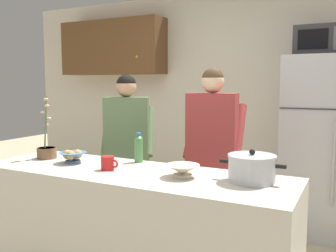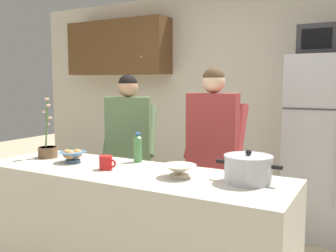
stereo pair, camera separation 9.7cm
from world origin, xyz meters
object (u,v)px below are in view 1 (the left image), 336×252
at_px(person_near_pot, 127,140).
at_px(bottle_near_edge, 139,148).
at_px(potted_orchid, 47,150).
at_px(person_by_sink, 212,141).
at_px(cooking_pot, 252,168).
at_px(empty_bowl, 183,170).
at_px(refrigerator, 317,146).
at_px(bread_bowl, 72,156).
at_px(microwave, 321,41).
at_px(coffee_mug, 108,163).

height_order(person_near_pot, bottle_near_edge, person_near_pot).
bearing_deg(bottle_near_edge, potted_orchid, -164.00).
distance_m(person_near_pot, bottle_near_edge, 0.68).
bearing_deg(person_by_sink, cooking_pot, -55.36).
bearing_deg(bottle_near_edge, empty_bowl, -28.57).
bearing_deg(refrigerator, person_by_sink, -127.40).
height_order(person_by_sink, potted_orchid, person_by_sink).
bearing_deg(bottle_near_edge, cooking_pot, -10.99).
bearing_deg(person_by_sink, bread_bowl, -132.36).
bearing_deg(bread_bowl, empty_bowl, -0.80).
xyz_separation_m(bottle_near_edge, potted_orchid, (-0.72, -0.21, -0.04)).
height_order(refrigerator, bread_bowl, refrigerator).
bearing_deg(person_near_pot, empty_bowl, -40.08).
bearing_deg(person_near_pot, person_by_sink, 6.45).
relative_size(microwave, potted_orchid, 0.99).
height_order(refrigerator, empty_bowl, refrigerator).
distance_m(microwave, potted_orchid, 2.70).
bearing_deg(bread_bowl, microwave, 49.85).
relative_size(person_by_sink, bread_bowl, 8.03).
height_order(refrigerator, person_by_sink, refrigerator).
xyz_separation_m(refrigerator, person_near_pot, (-1.55, -1.07, 0.10)).
bearing_deg(bread_bowl, potted_orchid, 171.63).
height_order(cooking_pot, bottle_near_edge, bottle_near_edge).
xyz_separation_m(person_near_pot, bread_bowl, (0.02, -0.77, -0.01)).
xyz_separation_m(coffee_mug, bread_bowl, (-0.37, 0.06, 0.00)).
bearing_deg(refrigerator, person_near_pot, -145.43).
bearing_deg(empty_bowl, coffee_mug, -174.79).
xyz_separation_m(refrigerator, coffee_mug, (-1.16, -1.89, 0.08)).
bearing_deg(bottle_near_edge, person_by_sink, 59.26).
bearing_deg(person_near_pot, cooking_pot, -27.23).
relative_size(microwave, cooking_pot, 1.20).
xyz_separation_m(refrigerator, bottle_near_edge, (-1.11, -1.58, 0.14)).
bearing_deg(potted_orchid, person_near_pot, 68.82).
height_order(bottle_near_edge, potted_orchid, potted_orchid).
distance_m(refrigerator, bottle_near_edge, 1.93).
xyz_separation_m(coffee_mug, bottle_near_edge, (0.05, 0.31, 0.06)).
xyz_separation_m(cooking_pot, empty_bowl, (-0.42, -0.09, -0.04)).
bearing_deg(cooking_pot, refrigerator, 83.28).
height_order(person_near_pot, coffee_mug, person_near_pot).
distance_m(empty_bowl, bottle_near_edge, 0.55).
distance_m(microwave, person_near_pot, 2.08).
height_order(person_by_sink, empty_bowl, person_by_sink).
xyz_separation_m(refrigerator, bread_bowl, (-1.53, -1.83, 0.08)).
xyz_separation_m(person_near_pot, potted_orchid, (-0.28, -0.72, 0.01)).
height_order(cooking_pot, coffee_mug, cooking_pot).
bearing_deg(refrigerator, empty_bowl, -108.64).
relative_size(microwave, coffee_mug, 3.66).
relative_size(person_by_sink, cooking_pot, 4.10).
bearing_deg(bread_bowl, refrigerator, 50.19).
xyz_separation_m(empty_bowl, potted_orchid, (-1.20, 0.06, 0.02)).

